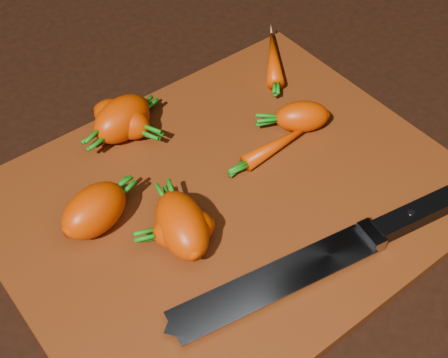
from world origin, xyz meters
TOP-DOWN VIEW (x-y plane):
  - ground at (0.00, 0.00)m, footprint 2.00×2.00m
  - cutting_board at (0.00, 0.00)m, footprint 0.50×0.40m
  - carrot_0 at (-0.14, 0.05)m, footprint 0.09×0.07m
  - carrot_1 at (-0.08, -0.02)m, footprint 0.08×0.06m
  - carrot_2 at (-0.04, 0.16)m, footprint 0.07×0.09m
  - carrot_3 at (-0.08, -0.02)m, footprint 0.07×0.10m
  - carrot_4 at (-0.04, 0.16)m, footprint 0.09×0.07m
  - carrot_5 at (-0.03, 0.15)m, footprint 0.06×0.05m
  - carrot_6 at (0.14, 0.03)m, footprint 0.08×0.07m
  - carrot_7 at (0.19, 0.15)m, footprint 0.09×0.10m
  - carrot_8 at (0.09, 0.02)m, footprint 0.11×0.02m
  - knife at (-0.02, -0.12)m, footprint 0.36×0.09m

SIDE VIEW (x-z plane):
  - ground at x=0.00m, z-range -0.01..0.00m
  - cutting_board at x=0.00m, z-range 0.00..0.01m
  - knife at x=-0.02m, z-range 0.01..0.03m
  - carrot_8 at x=0.09m, z-range 0.01..0.03m
  - carrot_7 at x=0.19m, z-range 0.01..0.04m
  - carrot_5 at x=-0.03m, z-range 0.01..0.05m
  - carrot_6 at x=0.14m, z-range 0.01..0.05m
  - carrot_1 at x=-0.08m, z-range 0.01..0.05m
  - carrot_2 at x=-0.04m, z-range 0.01..0.06m
  - carrot_4 at x=-0.04m, z-range 0.01..0.06m
  - carrot_0 at x=-0.14m, z-range 0.01..0.06m
  - carrot_3 at x=-0.08m, z-range 0.01..0.06m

